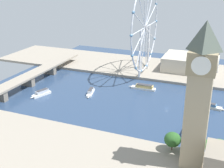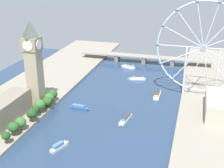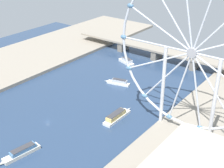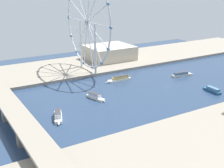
{
  "view_description": "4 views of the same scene",
  "coord_description": "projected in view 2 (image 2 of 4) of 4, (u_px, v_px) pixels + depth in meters",
  "views": [
    {
      "loc": [
        -250.47,
        -46.96,
        118.69
      ],
      "look_at": [
        14.09,
        60.83,
        10.67
      ],
      "focal_mm": 47.35,
      "sensor_mm": 36.0,
      "label": 1
    },
    {
      "loc": [
        77.67,
        -303.26,
        147.29
      ],
      "look_at": [
        -14.4,
        21.7,
        14.14
      ],
      "focal_mm": 49.36,
      "sensor_mm": 36.0,
      "label": 2
    },
    {
      "loc": [
        157.47,
        -128.37,
        127.26
      ],
      "look_at": [
        22.94,
        47.71,
        18.81
      ],
      "focal_mm": 51.31,
      "sensor_mm": 36.0,
      "label": 3
    },
    {
      "loc": [
        -223.79,
        201.32,
        101.25
      ],
      "look_at": [
        6.65,
        62.21,
        10.41
      ],
      "focal_mm": 48.58,
      "sensor_mm": 36.0,
      "label": 4
    }
  ],
  "objects": [
    {
      "name": "ground_plane",
      "position": [
        119.0,
        104.0,
        345.16
      ],
      "size": [
        392.01,
        392.01,
        0.0
      ],
      "primitive_type": "plane",
      "color": "navy"
    },
    {
      "name": "riverbank_left",
      "position": [
        31.0,
        92.0,
        372.76
      ],
      "size": [
        90.0,
        520.0,
        3.0
      ],
      "primitive_type": "cube",
      "color": "gray",
      "rests_on": "ground_plane"
    },
    {
      "name": "riverbank_right",
      "position": [
        223.0,
        115.0,
        316.46
      ],
      "size": [
        90.0,
        520.0,
        3.0
      ],
      "primitive_type": "cube",
      "color": "gray",
      "rests_on": "ground_plane"
    },
    {
      "name": "clock_tower",
      "position": [
        34.0,
        63.0,
        317.05
      ],
      "size": [
        17.14,
        17.14,
        91.92
      ],
      "color": "tan",
      "rests_on": "riverbank_left"
    },
    {
      "name": "parliament_block",
      "position": [
        1.0,
        113.0,
        293.04
      ],
      "size": [
        22.0,
        74.98,
        22.51
      ],
      "primitive_type": "cube",
      "color": "gray",
      "rests_on": "riverbank_left"
    },
    {
      "name": "tree_row_embankment",
      "position": [
        37.0,
        108.0,
        309.31
      ],
      "size": [
        13.63,
        100.61,
        14.58
      ],
      "color": "#513823",
      "rests_on": "riverbank_left"
    },
    {
      "name": "ferris_wheel",
      "position": [
        203.0,
        48.0,
        344.98
      ],
      "size": [
        108.03,
        3.2,
        108.19
      ],
      "color": "silver",
      "rests_on": "riverbank_right"
    },
    {
      "name": "river_bridge",
      "position": [
        144.0,
        58.0,
        482.12
      ],
      "size": [
        204.01,
        16.73,
        11.8
      ],
      "color": "gray",
      "rests_on": "ground_plane"
    },
    {
      "name": "tour_boat_0",
      "position": [
        126.0,
        118.0,
        308.1
      ],
      "size": [
        9.03,
        28.72,
        5.02
      ],
      "rotation": [
        0.0,
        0.0,
        4.57
      ],
      "color": "beige",
      "rests_on": "ground_plane"
    },
    {
      "name": "tour_boat_1",
      "position": [
        157.0,
        94.0,
        364.79
      ],
      "size": [
        6.5,
        31.04,
        5.72
      ],
      "rotation": [
        0.0,
        0.0,
        1.58
      ],
      "color": "white",
      "rests_on": "ground_plane"
    },
    {
      "name": "tour_boat_2",
      "position": [
        128.0,
        66.0,
        461.9
      ],
      "size": [
        24.02,
        12.29,
        5.96
      ],
      "rotation": [
        0.0,
        0.0,
        2.79
      ],
      "color": "white",
      "rests_on": "ground_plane"
    },
    {
      "name": "tour_boat_3",
      "position": [
        59.0,
        146.0,
        261.64
      ],
      "size": [
        10.52,
        21.48,
        5.29
      ],
      "rotation": [
        0.0,
        0.0,
        1.23
      ],
      "color": "beige",
      "rests_on": "ground_plane"
    },
    {
      "name": "tour_boat_4",
      "position": [
        80.0,
        107.0,
        332.0
      ],
      "size": [
        23.15,
        6.11,
        4.77
      ],
      "rotation": [
        0.0,
        0.0,
        6.22
      ],
      "color": "#235684",
      "rests_on": "ground_plane"
    },
    {
      "name": "tour_boat_5",
      "position": [
        137.0,
        78.0,
        415.87
      ],
      "size": [
        24.52,
        9.63,
        5.17
      ],
      "rotation": [
        0.0,
        0.0,
        3.38
      ],
      "color": "white",
      "rests_on": "ground_plane"
    }
  ]
}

